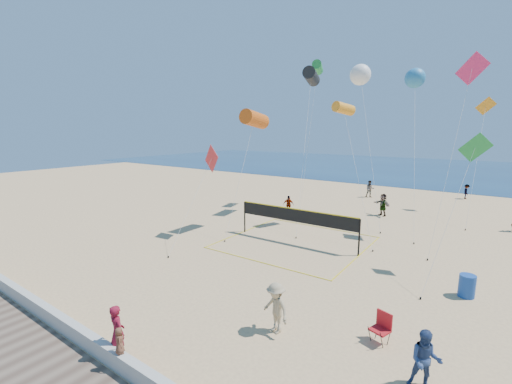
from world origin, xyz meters
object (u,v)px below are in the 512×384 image
Objects in this scene: camp_chair at (382,326)px; volleyball_net at (296,220)px; trash_barrel at (467,286)px; woman at (118,333)px.

volleyball_net is (-7.60, 7.62, 0.92)m from camp_chair.
volleyball_net is (-9.71, 2.08, 1.04)m from trash_barrel.
woman is 8.78m from camp_chair.
woman is 0.22× the size of volleyball_net.
camp_chair is 0.14× the size of volleyball_net.
camp_chair is (6.58, 5.80, -0.31)m from woman.
camp_chair is 10.80m from volleyball_net.
woman is 13.48m from volleyball_net.
camp_chair is 5.93m from trash_barrel.
trash_barrel is 9.98m from volleyball_net.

